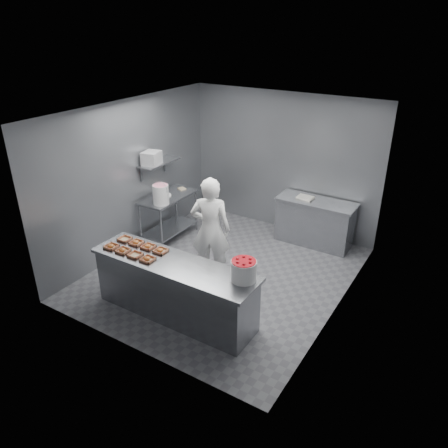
{
  "coord_description": "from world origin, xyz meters",
  "views": [
    {
      "loc": [
        3.44,
        -5.52,
        4.09
      ],
      "look_at": [
        0.13,
        -0.2,
        1.08
      ],
      "focal_mm": 35.0,
      "sensor_mm": 36.0,
      "label": 1
    }
  ],
  "objects": [
    {
      "name": "strawberry_tub",
      "position": [
        1.07,
        -1.2,
        1.05
      ],
      "size": [
        0.35,
        0.35,
        0.29
      ],
      "color": "silver",
      "rests_on": "service_counter"
    },
    {
      "name": "glaze_bucket",
      "position": [
        -1.51,
        0.23,
        1.1
      ],
      "size": [
        0.31,
        0.29,
        0.45
      ],
      "color": "silver",
      "rests_on": "prep_table"
    },
    {
      "name": "prep_table",
      "position": [
        -1.65,
        0.6,
        0.59
      ],
      "size": [
        0.6,
        1.2,
        0.9
      ],
      "color": "slate",
      "rests_on": "ground"
    },
    {
      "name": "paper_stack",
      "position": [
        0.67,
        1.9,
        0.92
      ],
      "size": [
        0.32,
        0.24,
        0.04
      ],
      "primitive_type": "cube",
      "rotation": [
        0.0,
        0.0,
        -0.07
      ],
      "color": "silver",
      "rests_on": "back_counter"
    },
    {
      "name": "back_counter",
      "position": [
        0.9,
        1.9,
        0.45
      ],
      "size": [
        1.5,
        0.6,
        0.9
      ],
      "color": "slate",
      "rests_on": "ground"
    },
    {
      "name": "floor",
      "position": [
        0.0,
        0.0,
        0.0
      ],
      "size": [
        4.5,
        4.5,
        0.0
      ],
      "primitive_type": "plane",
      "color": "#4C4C51",
      "rests_on": "ground"
    },
    {
      "name": "rag",
      "position": [
        -1.64,
        1.04,
        0.91
      ],
      "size": [
        0.18,
        0.17,
        0.02
      ],
      "primitive_type": "cube",
      "rotation": [
        0.0,
        0.0,
        -0.4
      ],
      "color": "#CCB28C",
      "rests_on": "prep_table"
    },
    {
      "name": "wall_right",
      "position": [
        2.0,
        0.0,
        1.4
      ],
      "size": [
        0.04,
        4.5,
        2.8
      ],
      "primitive_type": "cube",
      "color": "slate",
      "rests_on": "ground"
    },
    {
      "name": "tray_5",
      "position": [
        -0.83,
        -1.2,
        0.92
      ],
      "size": [
        0.19,
        0.18,
        0.06
      ],
      "color": "tan",
      "rests_on": "service_counter"
    },
    {
      "name": "tray_1",
      "position": [
        -0.83,
        -1.5,
        0.92
      ],
      "size": [
        0.19,
        0.18,
        0.06
      ],
      "color": "tan",
      "rests_on": "service_counter"
    },
    {
      "name": "service_counter",
      "position": [
        0.0,
        -1.35,
        0.45
      ],
      "size": [
        2.6,
        0.7,
        0.9
      ],
      "color": "slate",
      "rests_on": "ground"
    },
    {
      "name": "wall_left",
      "position": [
        -2.0,
        0.0,
        1.4
      ],
      "size": [
        0.04,
        4.5,
        2.8
      ],
      "primitive_type": "cube",
      "color": "slate",
      "rests_on": "ground"
    },
    {
      "name": "worker",
      "position": [
        -0.13,
        -0.2,
        0.9
      ],
      "size": [
        0.78,
        0.66,
        1.81
      ],
      "primitive_type": "imported",
      "rotation": [
        0.0,
        0.0,
        3.54
      ],
      "color": "white",
      "rests_on": "ground"
    },
    {
      "name": "appliance",
      "position": [
        -1.82,
        0.4,
        1.69
      ],
      "size": [
        0.34,
        0.38,
        0.25
      ],
      "primitive_type": "cube",
      "rotation": [
        0.0,
        0.0,
        0.19
      ],
      "color": "gray",
      "rests_on": "wall_shelf"
    },
    {
      "name": "tray_0",
      "position": [
        -1.07,
        -1.5,
        0.92
      ],
      "size": [
        0.19,
        0.18,
        0.06
      ],
      "color": "tan",
      "rests_on": "service_counter"
    },
    {
      "name": "ceiling",
      "position": [
        0.0,
        0.0,
        2.8
      ],
      "size": [
        4.5,
        4.5,
        0.0
      ],
      "primitive_type": "plane",
      "rotation": [
        3.14,
        0.0,
        0.0
      ],
      "color": "white",
      "rests_on": "wall_back"
    },
    {
      "name": "wall_shelf",
      "position": [
        -1.82,
        0.6,
        1.55
      ],
      "size": [
        0.35,
        0.9,
        0.03
      ],
      "primitive_type": "cube",
      "color": "slate",
      "rests_on": "wall_left"
    },
    {
      "name": "tray_7",
      "position": [
        -0.35,
        -1.2,
        0.92
      ],
      "size": [
        0.19,
        0.18,
        0.06
      ],
      "color": "tan",
      "rests_on": "service_counter"
    },
    {
      "name": "bucket_lid",
      "position": [
        -1.72,
        0.56,
        0.91
      ],
      "size": [
        0.35,
        0.35,
        0.02
      ],
      "primitive_type": "cylinder",
      "rotation": [
        0.0,
        0.0,
        -0.21
      ],
      "color": "silver",
      "rests_on": "prep_table"
    },
    {
      "name": "tray_4",
      "position": [
        -1.07,
        -1.2,
        0.92
      ],
      "size": [
        0.19,
        0.18,
        0.04
      ],
      "color": "tan",
      "rests_on": "service_counter"
    },
    {
      "name": "tray_3",
      "position": [
        -0.35,
        -1.5,
        0.92
      ],
      "size": [
        0.19,
        0.18,
        0.06
      ],
      "color": "tan",
      "rests_on": "service_counter"
    },
    {
      "name": "wall_back",
      "position": [
        0.0,
        2.25,
        1.4
      ],
      "size": [
        4.0,
        0.04,
        2.8
      ],
      "primitive_type": "cube",
      "color": "slate",
      "rests_on": "ground"
    },
    {
      "name": "tray_6",
      "position": [
        -0.59,
        -1.2,
        0.92
      ],
      "size": [
        0.19,
        0.18,
        0.06
      ],
      "color": "tan",
      "rests_on": "service_counter"
    },
    {
      "name": "tray_2",
      "position": [
        -0.59,
        -1.5,
        0.92
      ],
      "size": [
        0.19,
        0.18,
        0.04
      ],
      "color": "tan",
      "rests_on": "service_counter"
    }
  ]
}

